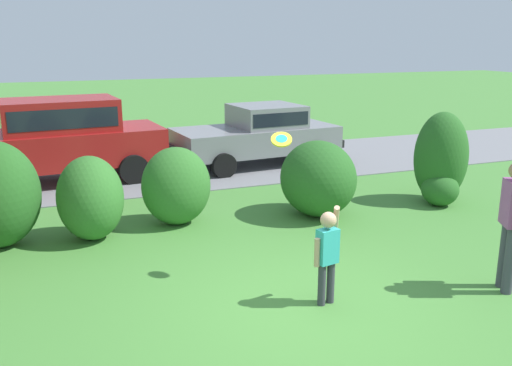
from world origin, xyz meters
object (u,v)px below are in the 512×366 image
parked_suv (62,136)px  adult_onlooker (512,219)px  parked_sedan (259,133)px  child_thrower (327,250)px  frisbee (281,139)px

parked_suv → adult_onlooker: (5.15, -8.17, -0.09)m
parked_sedan → child_thrower: 7.99m
parked_sedan → parked_suv: bearing=-179.6°
child_thrower → frisbee: frisbee is taller
adult_onlooker → child_thrower: bearing=168.1°
child_thrower → frisbee: 1.59m
parked_suv → adult_onlooker: size_ratio=2.77×
parked_suv → frisbee: bearing=-69.1°
frisbee → child_thrower: bearing=-78.8°
parked_suv → child_thrower: bearing=-70.3°
parked_suv → frisbee: (2.55, -6.67, 0.87)m
parked_suv → frisbee: frisbee is taller
parked_suv → frisbee: 7.19m
parked_sedan → adult_onlooker: 8.21m
frisbee → parked_suv: bearing=110.9°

